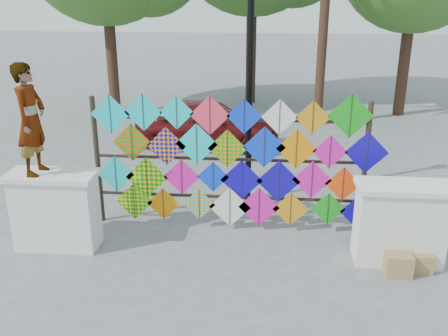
{
  "coord_description": "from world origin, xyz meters",
  "views": [
    {
      "loc": [
        0.64,
        -7.23,
        4.03
      ],
      "look_at": [
        -0.05,
        0.6,
        1.16
      ],
      "focal_mm": 40.0,
      "sensor_mm": 36.0,
      "label": 1
    }
  ],
  "objects": [
    {
      "name": "parapet_left",
      "position": [
        -2.7,
        -0.2,
        0.65
      ],
      "size": [
        1.4,
        0.65,
        1.28
      ],
      "color": "silver",
      "rests_on": "ground"
    },
    {
      "name": "vendor_woman",
      "position": [
        -2.91,
        -0.2,
        2.14
      ],
      "size": [
        0.45,
        0.65,
        1.72
      ],
      "primitive_type": "imported",
      "rotation": [
        0.0,
        0.0,
        1.51
      ],
      "color": "#99999E",
      "rests_on": "parapet_left"
    },
    {
      "name": "lamppost",
      "position": [
        0.3,
        2.0,
        2.69
      ],
      "size": [
        0.28,
        0.28,
        4.46
      ],
      "color": "black",
      "rests_on": "ground"
    },
    {
      "name": "sedan",
      "position": [
        -0.92,
        5.42,
        0.64
      ],
      "size": [
        3.83,
        1.71,
        1.28
      ],
      "primitive_type": "imported",
      "rotation": [
        0.0,
        0.0,
        1.52
      ],
      "color": "#5D1011",
      "rests_on": "ground"
    },
    {
      "name": "kite_rack",
      "position": [
        0.09,
        0.73,
        1.22
      ],
      "size": [
        4.99,
        0.24,
        2.44
      ],
      "color": "black",
      "rests_on": "ground"
    },
    {
      "name": "ground",
      "position": [
        0.0,
        0.0,
        0.0
      ],
      "size": [
        80.0,
        80.0,
        0.0
      ],
      "primitive_type": "plane",
      "color": "gray",
      "rests_on": "ground"
    },
    {
      "name": "parapet_right",
      "position": [
        2.7,
        -0.2,
        0.65
      ],
      "size": [
        1.4,
        0.65,
        1.28
      ],
      "color": "silver",
      "rests_on": "ground"
    },
    {
      "name": "cardboard_box_far",
      "position": [
        2.98,
        -0.45,
        0.15
      ],
      "size": [
        0.36,
        0.33,
        0.3
      ],
      "primitive_type": "cube",
      "color": "#A98652",
      "rests_on": "ground"
    },
    {
      "name": "cardboard_box_near",
      "position": [
        2.64,
        -0.59,
        0.17
      ],
      "size": [
        0.39,
        0.34,
        0.34
      ],
      "primitive_type": "cube",
      "color": "#A98652",
      "rests_on": "ground"
    }
  ]
}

